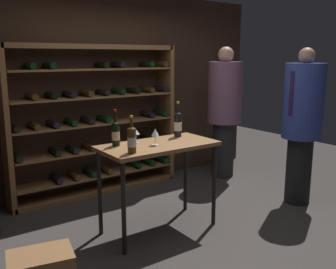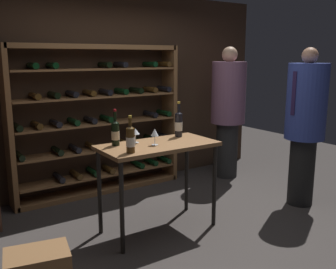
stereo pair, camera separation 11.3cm
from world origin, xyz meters
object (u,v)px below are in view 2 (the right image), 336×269
object	(u,v)px
tasting_table	(158,154)
wine_rack	(100,121)
wine_glass_stemmed_right	(155,133)
person_guest_plum_blouse	(305,120)
wine_bottle_black_capsule	(179,124)
wine_glass_stemmed_center	(135,132)
person_guest_blue_shirt	(228,107)
wine_bottle_gold_foil	(130,139)
wine_bottle_red_label	(115,133)

from	to	relation	value
tasting_table	wine_rack	bearing A→B (deg)	90.54
tasting_table	wine_glass_stemmed_right	xyz separation A→B (m)	(-0.06, -0.03, 0.23)
wine_rack	wine_glass_stemmed_right	bearing A→B (deg)	-91.84
person_guest_plum_blouse	tasting_table	bearing A→B (deg)	77.44
wine_rack	wine_bottle_black_capsule	distance (m)	1.31
wine_bottle_black_capsule	wine_glass_stemmed_center	distance (m)	0.55
tasting_table	person_guest_blue_shirt	bearing A→B (deg)	27.68
wine_bottle_gold_foil	wine_glass_stemmed_center	distance (m)	0.41
wine_bottle_black_capsule	wine_bottle_gold_foil	xyz separation A→B (m)	(-0.79, -0.34, -0.01)
tasting_table	wine_bottle_red_label	size ratio (longest dim) A/B	3.30
wine_glass_stemmed_center	person_guest_blue_shirt	bearing A→B (deg)	21.78
wine_rack	person_guest_blue_shirt	xyz separation A→B (m)	(1.87, -0.45, 0.10)
wine_rack	person_guest_blue_shirt	world-z (taller)	wine_rack
wine_glass_stemmed_center	tasting_table	bearing A→B (deg)	-43.39
wine_bottle_red_label	wine_glass_stemmed_center	size ratio (longest dim) A/B	2.46
wine_bottle_gold_foil	wine_glass_stemmed_right	bearing A→B (deg)	21.48
tasting_table	wine_bottle_black_capsule	bearing A→B (deg)	24.36
person_guest_plum_blouse	person_guest_blue_shirt	bearing A→B (deg)	-0.73
wine_rack	wine_bottle_gold_foil	xyz separation A→B (m)	(-0.40, -1.59, 0.09)
wine_bottle_gold_foil	wine_glass_stemmed_center	world-z (taller)	wine_bottle_gold_foil
wine_rack	tasting_table	distance (m)	1.43
tasting_table	wine_glass_stemmed_right	size ratio (longest dim) A/B	7.22
wine_bottle_black_capsule	wine_glass_stemmed_center	bearing A→B (deg)	-179.02
wine_bottle_red_label	wine_bottle_black_capsule	bearing A→B (deg)	-0.10
person_guest_blue_shirt	person_guest_plum_blouse	distance (m)	1.35
person_guest_blue_shirt	person_guest_plum_blouse	xyz separation A→B (m)	(0.01, -1.35, -0.01)
wine_bottle_black_capsule	wine_bottle_red_label	world-z (taller)	wine_bottle_black_capsule
tasting_table	person_guest_blue_shirt	xyz separation A→B (m)	(1.85, 0.97, 0.24)
wine_bottle_red_label	wine_glass_stemmed_right	bearing A→B (deg)	-31.75
wine_bottle_black_capsule	tasting_table	bearing A→B (deg)	-155.64
tasting_table	wine_glass_stemmed_center	bearing A→B (deg)	136.61
tasting_table	wine_glass_stemmed_right	distance (m)	0.24
tasting_table	person_guest_blue_shirt	distance (m)	2.11
tasting_table	wine_bottle_black_capsule	world-z (taller)	wine_bottle_black_capsule
wine_bottle_red_label	wine_glass_stemmed_right	size ratio (longest dim) A/B	2.19
person_guest_blue_shirt	person_guest_plum_blouse	size ratio (longest dim) A/B	1.02
wine_bottle_black_capsule	wine_bottle_red_label	xyz separation A→B (m)	(-0.77, 0.00, -0.01)
wine_rack	tasting_table	size ratio (longest dim) A/B	1.92
person_guest_blue_shirt	wine_glass_stemmed_center	size ratio (longest dim) A/B	13.10
person_guest_plum_blouse	wine_bottle_gold_foil	world-z (taller)	person_guest_plum_blouse
person_guest_blue_shirt	wine_bottle_red_label	distance (m)	2.38
wine_rack	wine_glass_stemmed_center	size ratio (longest dim) A/B	15.56
person_guest_blue_shirt	wine_bottle_gold_foil	world-z (taller)	person_guest_blue_shirt
wine_bottle_black_capsule	wine_glass_stemmed_right	world-z (taller)	wine_bottle_black_capsule
person_guest_plum_blouse	wine_glass_stemmed_center	distance (m)	2.10
tasting_table	wine_glass_stemmed_right	bearing A→B (deg)	-150.82
person_guest_blue_shirt	wine_bottle_black_capsule	size ratio (longest dim) A/B	4.99
person_guest_plum_blouse	wine_bottle_red_label	bearing A→B (deg)	75.18
wine_rack	wine_bottle_red_label	size ratio (longest dim) A/B	6.32
wine_bottle_black_capsule	wine_bottle_gold_foil	bearing A→B (deg)	-156.51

